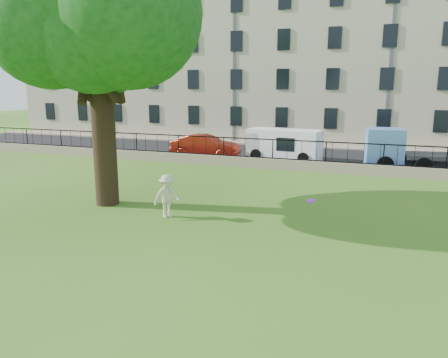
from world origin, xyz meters
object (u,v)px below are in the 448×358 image
at_px(tree, 94,2).
at_px(blue_truck, 417,150).
at_px(red_sedan, 205,146).
at_px(frisbee, 311,201).
at_px(man, 167,196).
at_px(white_van, 284,145).

distance_m(tree, blue_truck, 18.49).
relative_size(red_sedan, blue_truck, 0.82).
relative_size(frisbee, blue_truck, 0.05).
relative_size(tree, frisbee, 42.54).
distance_m(red_sedan, blue_truck, 12.96).
relative_size(man, red_sedan, 0.35).
xyz_separation_m(red_sedan, white_van, (5.10, 1.00, 0.22)).
bearing_deg(tree, frisbee, -10.40).
height_order(tree, man, tree).
xyz_separation_m(tree, red_sedan, (-0.60, 12.06, -7.05)).
xyz_separation_m(white_van, blue_truck, (7.85, -1.00, 0.19)).
bearing_deg(frisbee, red_sedan, 123.99).
height_order(man, white_van, white_van).
distance_m(man, frisbee, 5.39).
relative_size(man, blue_truck, 0.29).
bearing_deg(white_van, blue_truck, -0.11).
relative_size(tree, white_van, 2.47).
xyz_separation_m(frisbee, blue_truck, (3.76, 13.63, -0.13)).
xyz_separation_m(man, red_sedan, (-3.88, 12.91, -0.04)).
relative_size(tree, man, 7.22).
xyz_separation_m(tree, white_van, (4.50, 13.06, -6.82)).
distance_m(tree, white_van, 15.40).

